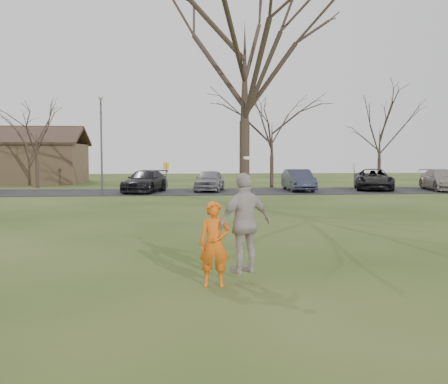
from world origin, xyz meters
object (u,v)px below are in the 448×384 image
(car_3, at_px, (145,181))
(player_defender, at_px, (214,244))
(catching_play, at_px, (245,223))
(big_tree, at_px, (245,63))
(car_6, at_px, (373,179))
(car_4, at_px, (210,180))
(car_7, at_px, (442,180))
(lamp_post, at_px, (101,132))
(car_5, at_px, (298,180))

(car_3, bearing_deg, player_defender, -68.35)
(catching_play, bearing_deg, big_tree, 82.70)
(car_3, height_order, car_6, car_6)
(player_defender, bearing_deg, big_tree, 85.73)
(car_3, xyz_separation_m, car_4, (4.37, 0.75, 0.00))
(car_7, bearing_deg, catching_play, -115.93)
(car_6, height_order, catching_play, catching_play)
(car_3, relative_size, car_4, 1.17)
(big_tree, bearing_deg, catching_play, -97.30)
(car_6, bearing_deg, car_3, -160.76)
(car_3, bearing_deg, big_tree, -45.12)
(lamp_post, bearing_deg, car_5, 10.55)
(car_6, bearing_deg, player_defender, -101.09)
(car_3, xyz_separation_m, big_tree, (5.46, -9.59, 6.23))
(car_3, height_order, catching_play, catching_play)
(car_5, distance_m, big_tree, 12.76)
(car_3, bearing_deg, car_4, 24.93)
(car_6, bearing_deg, big_tree, -119.49)
(big_tree, bearing_deg, car_6, 44.85)
(car_5, bearing_deg, lamp_post, -169.40)
(car_4, height_order, car_6, car_6)
(car_5, xyz_separation_m, car_6, (5.60, 0.66, 0.00))
(car_6, height_order, car_7, car_6)
(catching_play, bearing_deg, car_3, 97.83)
(car_3, bearing_deg, catching_play, -66.95)
(car_6, height_order, lamp_post, lamp_post)
(catching_play, xyz_separation_m, lamp_post, (-6.00, 23.09, 2.75))
(car_7, xyz_separation_m, big_tree, (-15.22, -9.49, 6.22))
(car_5, height_order, car_6, car_6)
(car_6, relative_size, big_tree, 0.38)
(car_5, bearing_deg, big_tree, -116.90)
(catching_play, relative_size, lamp_post, 0.37)
(car_5, distance_m, catching_play, 26.48)
(car_3, xyz_separation_m, lamp_post, (-2.54, -2.09, 3.19))
(player_defender, bearing_deg, car_4, 91.81)
(car_5, xyz_separation_m, catching_play, (-7.05, -25.52, 0.43))
(car_4, relative_size, car_5, 0.96)
(car_3, relative_size, car_6, 0.94)
(car_4, relative_size, car_7, 0.84)
(car_3, bearing_deg, car_5, 17.11)
(car_7, height_order, catching_play, catching_play)
(player_defender, relative_size, car_5, 0.37)
(player_defender, bearing_deg, car_7, 59.88)
(car_3, distance_m, car_7, 20.68)
(car_3, xyz_separation_m, car_5, (10.51, 0.35, 0.01))
(car_3, height_order, big_tree, big_tree)
(car_4, xyz_separation_m, car_6, (11.73, 0.26, 0.01))
(car_6, bearing_deg, car_5, -157.61)
(catching_play, relative_size, big_tree, 0.16)
(player_defender, relative_size, car_4, 0.38)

